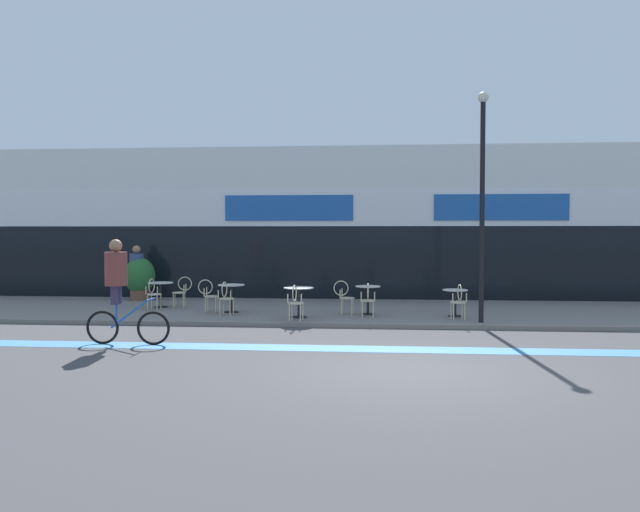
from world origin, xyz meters
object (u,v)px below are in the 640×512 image
at_px(cafe_chair_2_near, 295,300).
at_px(cafe_chair_3_near, 368,298).
at_px(cafe_chair_1_side, 209,293).
at_px(cyclist_0, 119,283).
at_px(cafe_chair_0_side, 182,290).
at_px(cafe_chair_4_near, 459,299).
at_px(cafe_chair_1_near, 226,296).
at_px(bistro_table_1, 231,292).
at_px(bistro_table_4, 455,297).
at_px(pedestrian_near_end, 137,268).
at_px(bistro_table_3, 368,294).
at_px(cafe_chair_0_near, 153,292).
at_px(lamp_post, 482,191).
at_px(bistro_table_0, 161,289).
at_px(planter_pot, 140,278).
at_px(bistro_table_2, 299,296).
at_px(cafe_chair_3_side, 345,295).

relative_size(cafe_chair_2_near, cafe_chair_3_near, 1.00).
relative_size(cafe_chair_1_side, cyclist_0, 0.42).
distance_m(cafe_chair_0_side, cafe_chair_4_near, 7.95).
bearing_deg(cafe_chair_4_near, cafe_chair_3_near, 78.69).
bearing_deg(cyclist_0, cafe_chair_1_near, 70.84).
height_order(bistro_table_1, bistro_table_4, bistro_table_1).
relative_size(cafe_chair_0_side, pedestrian_near_end, 0.51).
distance_m(cafe_chair_2_near, pedestrian_near_end, 7.25).
distance_m(bistro_table_3, cyclist_0, 6.64).
bearing_deg(bistro_table_3, cafe_chair_1_side, 178.42).
bearing_deg(cafe_chair_0_near, cafe_chair_1_near, -109.74).
relative_size(cafe_chair_1_side, lamp_post, 0.16).
height_order(bistro_table_0, bistro_table_4, bistro_table_0).
bearing_deg(bistro_table_3, pedestrian_near_end, 158.16).
bearing_deg(pedestrian_near_end, planter_pot, -167.14).
bearing_deg(bistro_table_2, cafe_chair_4_near, -1.35).
relative_size(cafe_chair_4_near, cyclist_0, 0.42).
xyz_separation_m(bistro_table_4, pedestrian_near_end, (-9.79, 3.23, 0.55)).
bearing_deg(bistro_table_2, pedestrian_near_end, 146.83).
xyz_separation_m(bistro_table_2, cafe_chair_4_near, (4.04, -0.10, -0.04)).
height_order(bistro_table_2, pedestrian_near_end, pedestrian_near_end).
bearing_deg(bistro_table_2, lamp_post, -6.00).
xyz_separation_m(cafe_chair_0_side, cafe_chair_2_near, (3.66, -2.48, 0.00)).
height_order(cafe_chair_0_near, cafe_chair_4_near, same).
bearing_deg(cafe_chair_3_side, cafe_chair_2_near, -123.98).
xyz_separation_m(bistro_table_3, lamp_post, (2.76, -1.22, 2.65)).
distance_m(bistro_table_2, cafe_chair_4_near, 4.04).
height_order(cafe_chair_4_near, lamp_post, lamp_post).
distance_m(cafe_chair_0_near, cafe_chair_2_near, 4.67).
bearing_deg(bistro_table_0, cafe_chair_4_near, -13.11).
distance_m(bistro_table_1, cafe_chair_4_near, 6.09).
height_order(cafe_chair_1_side, cafe_chair_2_near, same).
bearing_deg(bistro_table_3, cafe_chair_0_side, 168.46).
distance_m(bistro_table_0, cafe_chair_3_side, 5.54).
bearing_deg(lamp_post, cafe_chair_1_side, 169.32).
bearing_deg(cafe_chair_3_near, bistro_table_0, 72.20).
bearing_deg(bistro_table_3, cafe_chair_3_side, 179.29).
distance_m(bistro_table_3, planter_pot, 8.03).
bearing_deg(cafe_chair_0_side, cafe_chair_3_side, 159.11).
bearing_deg(lamp_post, cyclist_0, -158.91).
bearing_deg(lamp_post, pedestrian_near_end, 157.61).
xyz_separation_m(cafe_chair_1_near, lamp_post, (6.50, -0.72, 2.68)).
xyz_separation_m(cafe_chair_0_near, cyclist_0, (0.99, -4.72, 0.62)).
height_order(bistro_table_4, cafe_chair_4_near, cafe_chair_4_near).
bearing_deg(cafe_chair_2_near, lamp_post, -82.00).
relative_size(bistro_table_0, cafe_chair_1_side, 0.81).
height_order(bistro_table_0, cafe_chair_1_near, cafe_chair_1_near).
relative_size(bistro_table_1, cafe_chair_4_near, 0.85).
distance_m(bistro_table_4, cafe_chair_2_near, 4.21).
bearing_deg(planter_pot, cyclist_0, -72.01).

